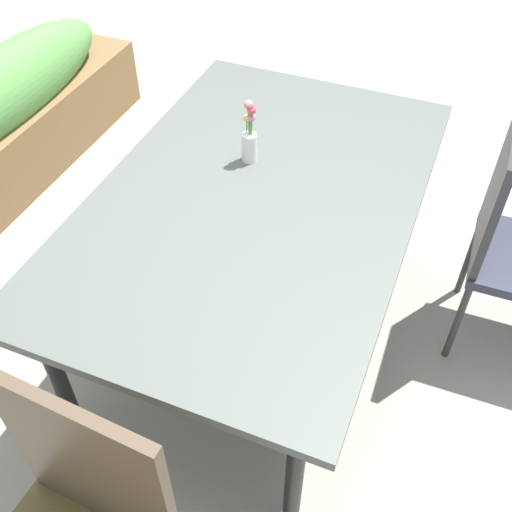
% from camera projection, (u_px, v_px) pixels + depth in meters
% --- Properties ---
extents(ground_plane, '(12.00, 12.00, 0.00)m').
position_uv_depth(ground_plane, '(262.00, 332.00, 2.62)').
color(ground_plane, gray).
extents(dining_table, '(1.68, 1.08, 0.76)m').
position_uv_depth(dining_table, '(256.00, 208.00, 2.12)').
color(dining_table, '#4C514C').
rests_on(dining_table, ground).
extents(flower_vase, '(0.06, 0.05, 0.24)m').
position_uv_depth(flower_vase, '(249.00, 136.00, 2.16)').
color(flower_vase, silver).
rests_on(flower_vase, dining_table).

